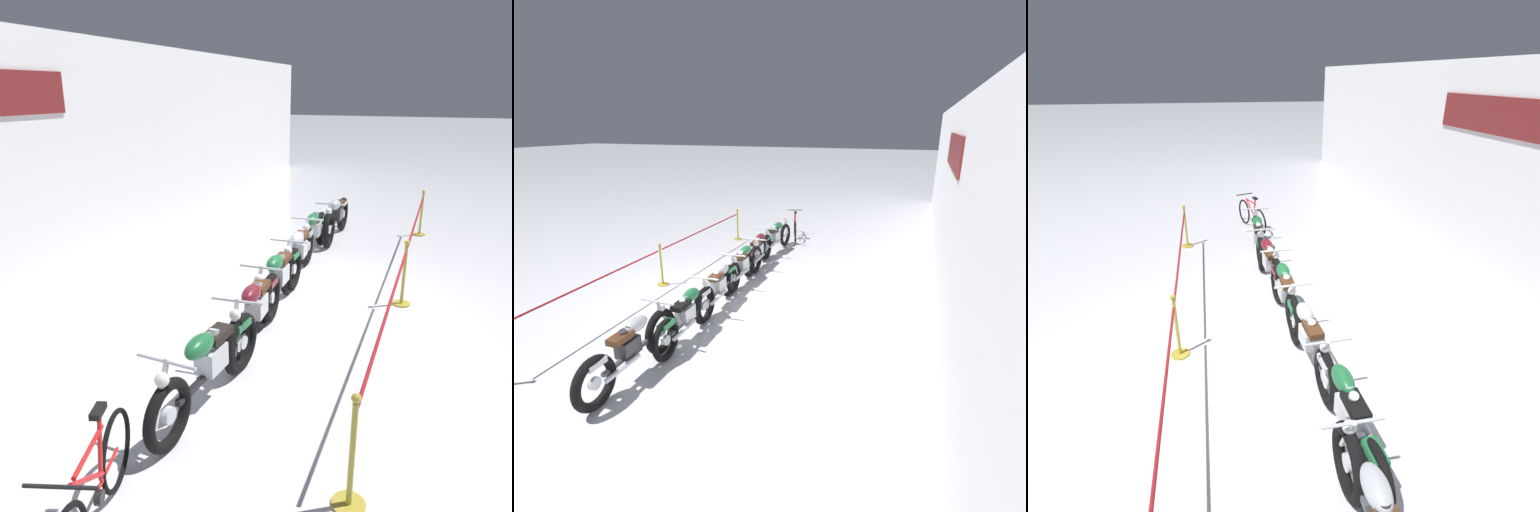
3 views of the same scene
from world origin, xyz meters
TOP-DOWN VIEW (x-y plane):
  - ground_plane at (0.00, 0.00)m, footprint 120.00×120.00m
  - back_wall at (-0.01, 5.12)m, footprint 28.00×0.29m
  - motorcycle_green_0 at (-3.41, 0.46)m, footprint 2.26×0.62m
  - motorcycle_maroon_1 at (-1.99, 0.49)m, footprint 2.19×0.62m
  - motorcycle_green_2 at (-0.78, 0.58)m, footprint 2.31×0.62m
  - motorcycle_silver_3 at (0.58, 0.65)m, footprint 2.30×0.62m
  - motorcycle_green_4 at (2.00, 0.74)m, footprint 2.16×0.62m
  - motorcycle_silver_5 at (3.31, 0.57)m, footprint 2.30×0.62m
  - bicycle at (-5.21, 0.52)m, footprint 1.63×0.66m
  - stanchion_far_left at (-1.35, -1.20)m, footprint 8.58×0.28m
  - stanchion_mid_left at (0.02, -1.20)m, footprint 0.28×0.28m
  - stanchion_mid_right at (4.25, -1.20)m, footprint 0.28×0.28m

SIDE VIEW (x-z plane):
  - ground_plane at x=0.00m, z-range 0.00..0.00m
  - stanchion_mid_left at x=0.02m, z-range -0.17..0.88m
  - stanchion_mid_right at x=4.25m, z-range -0.17..0.88m
  - bicycle at x=-5.21m, z-range -0.10..0.85m
  - motorcycle_maroon_1 at x=-1.99m, z-range -0.01..0.93m
  - motorcycle_green_0 at x=-3.41m, z-range -0.01..0.93m
  - motorcycle_green_2 at x=-0.78m, z-range -0.01..0.93m
  - motorcycle_silver_3 at x=0.58m, z-range 0.00..0.94m
  - motorcycle_green_4 at x=2.00m, z-range 0.00..0.94m
  - motorcycle_silver_5 at x=3.31m, z-range -0.01..0.96m
  - stanchion_far_left at x=-1.35m, z-range 0.19..1.24m
  - back_wall at x=-0.01m, z-range 0.00..4.20m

